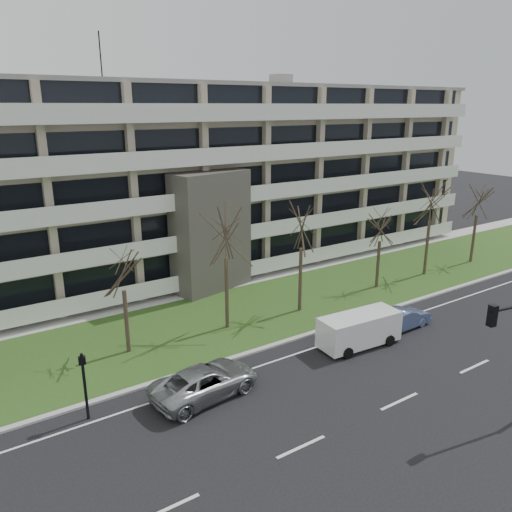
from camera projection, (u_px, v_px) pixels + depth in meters
ground at (399, 401)px, 23.85m from camera, size 160.00×160.00×0.00m
grass_verge at (251, 311)px, 34.19m from camera, size 90.00×10.00×0.06m
curb at (296, 338)px, 30.20m from camera, size 90.00×0.35×0.12m
sidewalk at (212, 288)px, 38.57m from camera, size 90.00×2.00×0.08m
lane_edge_line at (312, 348)px, 29.02m from camera, size 90.00×0.12×0.01m
apartment_building at (171, 179)px, 41.80m from camera, size 60.50×15.10×18.75m
silver_pickup at (205, 382)px, 24.13m from camera, size 5.73×3.14×1.52m
blue_sedan at (403, 318)px, 31.51m from camera, size 4.10×1.52×1.34m
white_van at (360, 327)px, 29.12m from camera, size 5.13×2.35×1.94m
pedestrian_signal at (84, 378)px, 21.93m from camera, size 0.35×0.29×3.27m
tree_2 at (122, 265)px, 27.10m from camera, size 3.37×3.37×6.73m
tree_3 at (226, 229)px, 29.87m from camera, size 4.16×4.16×8.31m
tree_4 at (302, 222)px, 32.57m from camera, size 4.01×4.01×8.02m
tree_5 at (381, 223)px, 37.36m from camera, size 3.30×3.30×6.60m
tree_6 at (432, 199)px, 39.88m from camera, size 4.10×4.10×8.19m
tree_7 at (479, 196)px, 43.32m from camera, size 3.87×3.87×7.74m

